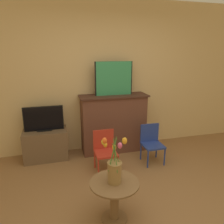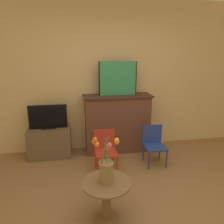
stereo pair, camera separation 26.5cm
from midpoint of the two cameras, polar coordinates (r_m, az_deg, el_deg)
wall_back at (r=4.06m, az=1.14°, el=9.01°), size 8.00×0.06×2.70m
fireplace_mantel at (r=4.03m, az=3.25°, el=-2.79°), size 1.22×0.44×1.06m
painting at (r=3.86m, az=3.54°, el=8.72°), size 0.68×0.03×0.59m
tv_stand at (r=4.02m, az=-14.08°, el=-7.68°), size 0.73×0.42×0.52m
tv_monitor at (r=3.87m, az=-14.52°, el=-1.37°), size 0.65×0.12×0.42m
chair_red at (r=3.44m, az=0.49°, el=-9.51°), size 0.33×0.33×0.63m
chair_blue at (r=3.73m, az=12.91°, el=-7.88°), size 0.33×0.33×0.63m
side_table at (r=2.53m, az=1.75°, el=-20.95°), size 0.53×0.53×0.47m
vase_tulips at (r=2.35m, az=1.78°, el=-14.47°), size 0.29×0.26×0.54m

